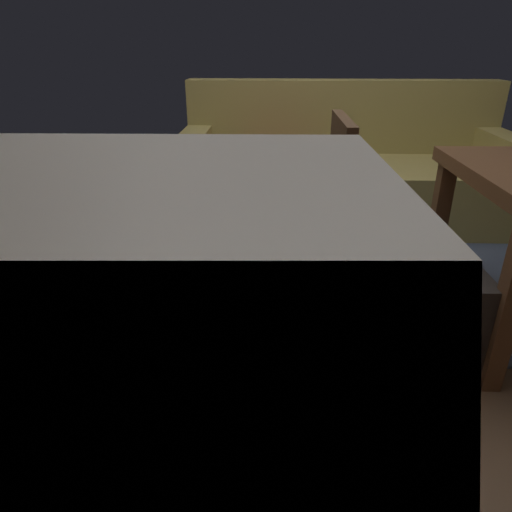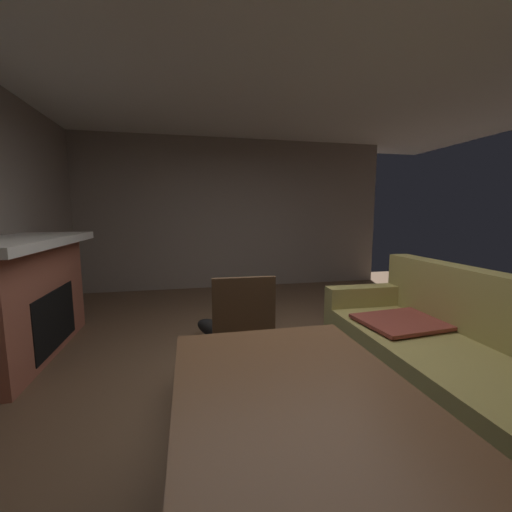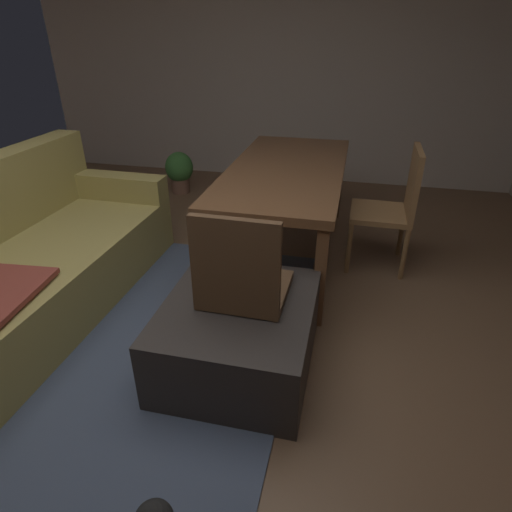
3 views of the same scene
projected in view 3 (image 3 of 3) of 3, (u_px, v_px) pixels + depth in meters
The scene contains 10 objects.
floor at pixel (160, 379), 2.32m from camera, with size 8.75×8.75×0.00m, color brown.
wall_right_window_side at pixel (283, 58), 4.80m from camera, with size 0.12×5.82×2.70m, color #B2A59B.
area_rug at pixel (125, 343), 2.58m from camera, with size 2.60×2.00×0.01m, color #3D475B.
couch at pixel (18, 269), 2.73m from camera, with size 2.30×0.96×0.93m.
ottoman_coffee_table at pixel (239, 334), 2.34m from camera, with size 0.90×0.78×0.40m, color #2D2826.
tv_remote at pixel (234, 297), 2.28m from camera, with size 0.05×0.16×0.02m, color black.
dining_table at pixel (286, 176), 3.28m from camera, with size 1.90×0.86×0.74m.
dining_chair_south at pixel (395, 203), 3.18m from camera, with size 0.44×0.44×0.93m.
dining_chair_west at pixel (242, 283), 2.20m from camera, with size 0.45×0.45×0.93m.
potted_plant at pixel (179, 170), 4.78m from camera, with size 0.31×0.31×0.46m.
Camera 3 is at (-1.56, -0.89, 1.70)m, focal length 30.10 mm.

